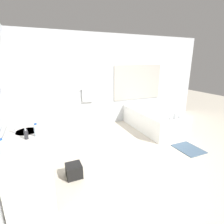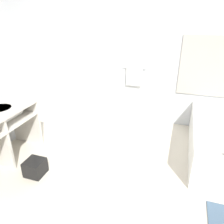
# 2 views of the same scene
# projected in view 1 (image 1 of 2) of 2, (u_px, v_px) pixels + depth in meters

# --- Properties ---
(ground_plane) EXTENTS (16.00, 16.00, 0.00)m
(ground_plane) POSITION_uv_depth(u_px,v_px,m) (133.00, 159.00, 3.60)
(ground_plane) COLOR beige
(ground_plane) RESTS_ON ground
(wall_back_with_blinds) EXTENTS (7.40, 0.13, 2.70)m
(wall_back_with_blinds) POSITION_uv_depth(u_px,v_px,m) (98.00, 82.00, 5.18)
(wall_back_with_blinds) COLOR silver
(wall_back_with_blinds) RESTS_ON ground_plane
(vanity_counter) EXTENTS (0.62, 1.46, 0.88)m
(vanity_counter) POSITION_uv_depth(u_px,v_px,m) (29.00, 150.00, 2.65)
(vanity_counter) COLOR silver
(vanity_counter) RESTS_ON ground_plane
(sink_faucet) EXTENTS (0.09, 0.04, 0.18)m
(sink_faucet) POSITION_uv_depth(u_px,v_px,m) (14.00, 128.00, 2.66)
(sink_faucet) COLOR silver
(sink_faucet) RESTS_ON vanity_counter
(bathtub) EXTENTS (1.02, 1.88, 0.68)m
(bathtub) POSITION_uv_depth(u_px,v_px,m) (153.00, 118.00, 5.15)
(bathtub) COLOR white
(bathtub) RESTS_ON ground_plane
(water_bottle_1) EXTENTS (0.06, 0.06, 0.20)m
(water_bottle_1) POSITION_uv_depth(u_px,v_px,m) (2.00, 147.00, 2.06)
(water_bottle_1) COLOR silver
(water_bottle_1) RESTS_ON vanity_counter
(water_bottle_2) EXTENTS (0.06, 0.06, 0.20)m
(water_bottle_2) POSITION_uv_depth(u_px,v_px,m) (36.00, 130.00, 2.54)
(water_bottle_2) COLOR silver
(water_bottle_2) RESTS_ON vanity_counter
(soap_dispenser) EXTENTS (0.05, 0.05, 0.16)m
(soap_dispenser) POSITION_uv_depth(u_px,v_px,m) (26.00, 135.00, 2.46)
(soap_dispenser) COLOR #28282D
(soap_dispenser) RESTS_ON vanity_counter
(waste_bin) EXTENTS (0.26, 0.26, 0.23)m
(waste_bin) POSITION_uv_depth(u_px,v_px,m) (74.00, 171.00, 3.03)
(waste_bin) COLOR black
(waste_bin) RESTS_ON ground_plane
(bath_mat) EXTENTS (0.50, 0.62, 0.02)m
(bath_mat) POSITION_uv_depth(u_px,v_px,m) (188.00, 149.00, 3.99)
(bath_mat) COLOR slate
(bath_mat) RESTS_ON ground_plane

